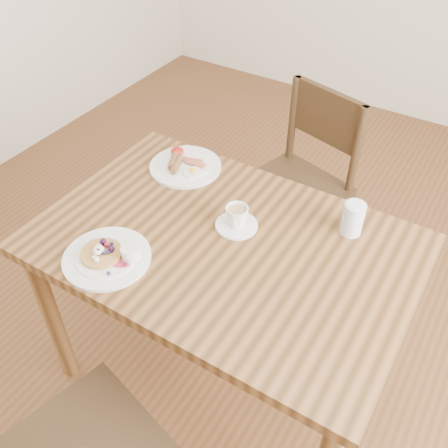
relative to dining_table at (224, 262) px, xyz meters
name	(u,v)px	position (x,y,z in m)	size (l,w,h in m)	color
ground	(224,369)	(0.00, 0.00, -0.65)	(5.00, 5.00, 0.00)	#593519
dining_table	(224,262)	(0.00, 0.00, 0.00)	(1.20, 0.80, 0.75)	brown
chair_far	(300,178)	(-0.06, 0.76, -0.16)	(0.52, 0.52, 0.88)	#372514
pancake_plate	(108,256)	(-0.26, -0.26, 0.11)	(0.27, 0.27, 0.06)	white
breakfast_plate	(184,165)	(-0.34, 0.26, 0.11)	(0.27, 0.27, 0.04)	white
teacup_saucer	(237,218)	(0.00, 0.08, 0.13)	(0.14, 0.14, 0.08)	white
water_glass	(353,219)	(0.33, 0.25, 0.16)	(0.07, 0.07, 0.11)	silver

